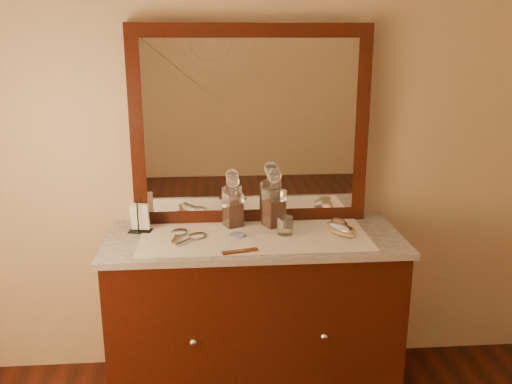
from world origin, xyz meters
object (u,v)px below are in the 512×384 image
at_px(brush_near, 341,229).
at_px(decanter_left, 233,206).
at_px(brush_far, 339,225).
at_px(comb, 240,251).
at_px(mirror_frame, 251,126).
at_px(pin_dish, 237,235).
at_px(hand_mirror_inner, 195,237).
at_px(decanter_right, 274,204).
at_px(napkin_rack, 140,219).
at_px(hand_mirror_outer, 179,233).
at_px(dresser_cabinet, 254,317).

bearing_deg(brush_near, decanter_left, 162.53).
bearing_deg(brush_far, comb, -152.76).
xyz_separation_m(comb, brush_near, (0.50, 0.19, 0.02)).
distance_m(mirror_frame, pin_dish, 0.56).
relative_size(pin_dish, hand_mirror_inner, 0.38).
bearing_deg(brush_near, decanter_right, 155.15).
distance_m(mirror_frame, decanter_right, 0.41).
bearing_deg(napkin_rack, decanter_left, 4.69).
xyz_separation_m(pin_dish, hand_mirror_inner, (-0.20, -0.01, 0.00)).
height_order(pin_dish, decanter_right, decanter_right).
relative_size(comb, decanter_left, 0.61).
distance_m(napkin_rack, decanter_left, 0.47).
xyz_separation_m(decanter_left, brush_far, (0.53, -0.09, -0.08)).
bearing_deg(hand_mirror_outer, pin_dish, -9.35).
relative_size(dresser_cabinet, decanter_right, 4.62).
bearing_deg(hand_mirror_outer, comb, -40.73).
relative_size(pin_dish, brush_near, 0.37).
xyz_separation_m(dresser_cabinet, napkin_rack, (-0.56, 0.11, 0.51)).
height_order(dresser_cabinet, napkin_rack, napkin_rack).
bearing_deg(decanter_right, pin_dish, -144.14).
bearing_deg(decanter_left, dresser_cabinet, -56.04).
height_order(brush_near, brush_far, brush_near).
distance_m(mirror_frame, decanter_left, 0.42).
height_order(comb, brush_near, brush_near).
bearing_deg(brush_far, hand_mirror_outer, -178.90).
relative_size(brush_near, hand_mirror_outer, 0.92).
bearing_deg(napkin_rack, dresser_cabinet, -10.71).
xyz_separation_m(brush_far, hand_mirror_outer, (-0.80, -0.02, -0.01)).
distance_m(decanter_left, hand_mirror_inner, 0.27).
height_order(mirror_frame, hand_mirror_outer, mirror_frame).
bearing_deg(mirror_frame, decanter_right, -47.58).
bearing_deg(hand_mirror_outer, decanter_left, 22.09).
relative_size(dresser_cabinet, napkin_rack, 8.34).
bearing_deg(dresser_cabinet, hand_mirror_inner, -175.43).
distance_m(dresser_cabinet, comb, 0.50).
height_order(comb, decanter_left, decanter_left).
bearing_deg(napkin_rack, comb, -33.75).
relative_size(brush_near, hand_mirror_inner, 1.01).
bearing_deg(mirror_frame, hand_mirror_inner, -136.96).
bearing_deg(brush_near, brush_far, 83.25).
relative_size(mirror_frame, brush_far, 6.98).
bearing_deg(pin_dish, mirror_frame, 72.05).
height_order(napkin_rack, brush_near, napkin_rack).
bearing_deg(comb, napkin_rack, 132.96).
height_order(comb, decanter_right, decanter_right).
xyz_separation_m(decanter_right, brush_far, (0.32, -0.08, -0.09)).
xyz_separation_m(pin_dish, napkin_rack, (-0.48, 0.12, 0.06)).
xyz_separation_m(decanter_right, hand_mirror_outer, (-0.48, -0.09, -0.11)).
height_order(mirror_frame, pin_dish, mirror_frame).
height_order(comb, hand_mirror_outer, hand_mirror_outer).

